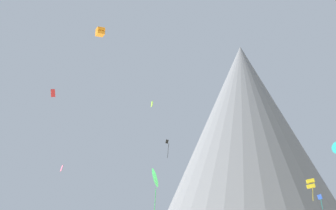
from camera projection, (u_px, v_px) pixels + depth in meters
name	position (u px, v px, depth m)	size (l,w,h in m)	color
rock_massif	(247.00, 148.00, 97.73)	(53.25, 53.25, 50.26)	slate
kite_yellow_low	(311.00, 184.00, 65.84)	(1.58, 1.51, 3.76)	yellow
kite_green_low	(154.00, 179.00, 48.00)	(1.72, 2.62, 6.36)	green
kite_blue_low	(320.00, 198.00, 72.67)	(0.81, 0.90, 2.83)	blue
kite_black_mid	(168.00, 145.00, 77.52)	(0.73, 0.35, 3.81)	black
kite_red_mid	(53.00, 93.00, 69.98)	(0.88, 0.54, 1.63)	red
kite_lime_mid	(152.00, 104.00, 58.03)	(0.42, 0.62, 0.83)	#8CD133
kite_rainbow_low	(62.00, 168.00, 62.23)	(0.66, 0.94, 1.08)	#E5668C
kite_orange_high	(100.00, 32.00, 56.08)	(1.60, 1.60, 1.20)	orange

